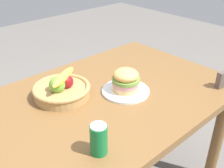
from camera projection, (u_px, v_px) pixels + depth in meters
The scene contains 6 objects.
dining_table at pixel (104, 113), 1.41m from camera, with size 1.40×0.90×0.75m.
plate at pixel (126, 91), 1.39m from camera, with size 0.25×0.25×0.01m, color white.
sandwich at pixel (126, 80), 1.36m from camera, with size 0.14×0.14×0.12m.
soda_can at pixel (99, 139), 0.98m from camera, with size 0.07×0.07×0.13m.
fruit_basket at pixel (62, 89), 1.33m from camera, with size 0.29×0.29×0.14m.
napkin_holder at pixel (222, 80), 1.42m from camera, with size 0.06×0.03×0.09m, color #594C47.
Camera 1 is at (-0.74, -0.88, 1.47)m, focal length 42.75 mm.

